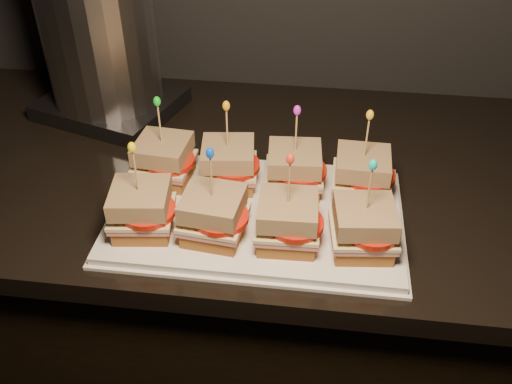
# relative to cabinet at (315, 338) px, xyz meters

# --- Properties ---
(cabinet) EXTENTS (2.21, 0.63, 0.89)m
(cabinet) POSITION_rel_cabinet_xyz_m (0.00, 0.00, 0.00)
(cabinet) COLOR black
(cabinet) RESTS_ON ground
(granite_slab) EXTENTS (2.25, 0.67, 0.04)m
(granite_slab) POSITION_rel_cabinet_xyz_m (0.00, 0.00, 0.47)
(granite_slab) COLOR black
(granite_slab) RESTS_ON cabinet
(platter) EXTENTS (0.46, 0.29, 0.02)m
(platter) POSITION_rel_cabinet_xyz_m (-0.12, -0.15, 0.49)
(platter) COLOR white
(platter) RESTS_ON granite_slab
(platter_rim) EXTENTS (0.48, 0.30, 0.01)m
(platter_rim) POSITION_rel_cabinet_xyz_m (-0.12, -0.15, 0.49)
(platter_rim) COLOR white
(platter_rim) RESTS_ON granite_slab
(sandwich_0_bread_bot) EXTENTS (0.09, 0.09, 0.02)m
(sandwich_0_bread_bot) POSITION_rel_cabinet_xyz_m (-0.29, -0.09, 0.51)
(sandwich_0_bread_bot) COLOR brown
(sandwich_0_bread_bot) RESTS_ON platter
(sandwich_0_ham) EXTENTS (0.10, 0.10, 0.01)m
(sandwich_0_ham) POSITION_rel_cabinet_xyz_m (-0.29, -0.09, 0.53)
(sandwich_0_ham) COLOR #B66362
(sandwich_0_ham) RESTS_ON sandwich_0_bread_bot
(sandwich_0_cheese) EXTENTS (0.10, 0.10, 0.01)m
(sandwich_0_cheese) POSITION_rel_cabinet_xyz_m (-0.29, -0.09, 0.54)
(sandwich_0_cheese) COLOR beige
(sandwich_0_cheese) RESTS_ON sandwich_0_ham
(sandwich_0_tomato) EXTENTS (0.08, 0.08, 0.01)m
(sandwich_0_tomato) POSITION_rel_cabinet_xyz_m (-0.28, -0.09, 0.54)
(sandwich_0_tomato) COLOR red
(sandwich_0_tomato) RESTS_ON sandwich_0_cheese
(sandwich_0_bread_top) EXTENTS (0.09, 0.09, 0.03)m
(sandwich_0_bread_top) POSITION_rel_cabinet_xyz_m (-0.29, -0.09, 0.56)
(sandwich_0_bread_top) COLOR #55250B
(sandwich_0_bread_top) RESTS_ON sandwich_0_tomato
(sandwich_0_pick) EXTENTS (0.00, 0.00, 0.09)m
(sandwich_0_pick) POSITION_rel_cabinet_xyz_m (-0.29, -0.09, 0.61)
(sandwich_0_pick) COLOR tan
(sandwich_0_pick) RESTS_ON sandwich_0_bread_top
(sandwich_0_frill) EXTENTS (0.01, 0.01, 0.02)m
(sandwich_0_frill) POSITION_rel_cabinet_xyz_m (-0.29, -0.09, 0.65)
(sandwich_0_frill) COLOR #11B81B
(sandwich_0_frill) RESTS_ON sandwich_0_pick
(sandwich_1_bread_bot) EXTENTS (0.09, 0.09, 0.02)m
(sandwich_1_bread_bot) POSITION_rel_cabinet_xyz_m (-0.18, -0.09, 0.51)
(sandwich_1_bread_bot) COLOR brown
(sandwich_1_bread_bot) RESTS_ON platter
(sandwich_1_ham) EXTENTS (0.10, 0.10, 0.01)m
(sandwich_1_ham) POSITION_rel_cabinet_xyz_m (-0.18, -0.09, 0.53)
(sandwich_1_ham) COLOR #B66362
(sandwich_1_ham) RESTS_ON sandwich_1_bread_bot
(sandwich_1_cheese) EXTENTS (0.10, 0.10, 0.01)m
(sandwich_1_cheese) POSITION_rel_cabinet_xyz_m (-0.18, -0.09, 0.54)
(sandwich_1_cheese) COLOR beige
(sandwich_1_cheese) RESTS_ON sandwich_1_ham
(sandwich_1_tomato) EXTENTS (0.08, 0.08, 0.01)m
(sandwich_1_tomato) POSITION_rel_cabinet_xyz_m (-0.16, -0.09, 0.54)
(sandwich_1_tomato) COLOR red
(sandwich_1_tomato) RESTS_ON sandwich_1_cheese
(sandwich_1_bread_top) EXTENTS (0.10, 0.10, 0.03)m
(sandwich_1_bread_top) POSITION_rel_cabinet_xyz_m (-0.18, -0.09, 0.56)
(sandwich_1_bread_top) COLOR #55250B
(sandwich_1_bread_top) RESTS_ON sandwich_1_tomato
(sandwich_1_pick) EXTENTS (0.00, 0.00, 0.09)m
(sandwich_1_pick) POSITION_rel_cabinet_xyz_m (-0.18, -0.09, 0.61)
(sandwich_1_pick) COLOR tan
(sandwich_1_pick) RESTS_ON sandwich_1_bread_top
(sandwich_1_frill) EXTENTS (0.01, 0.01, 0.02)m
(sandwich_1_frill) POSITION_rel_cabinet_xyz_m (-0.18, -0.09, 0.65)
(sandwich_1_frill) COLOR orange
(sandwich_1_frill) RESTS_ON sandwich_1_pick
(sandwich_2_bread_bot) EXTENTS (0.09, 0.09, 0.02)m
(sandwich_2_bread_bot) POSITION_rel_cabinet_xyz_m (-0.07, -0.09, 0.51)
(sandwich_2_bread_bot) COLOR brown
(sandwich_2_bread_bot) RESTS_ON platter
(sandwich_2_ham) EXTENTS (0.10, 0.10, 0.01)m
(sandwich_2_ham) POSITION_rel_cabinet_xyz_m (-0.07, -0.09, 0.53)
(sandwich_2_ham) COLOR #B66362
(sandwich_2_ham) RESTS_ON sandwich_2_bread_bot
(sandwich_2_cheese) EXTENTS (0.10, 0.10, 0.01)m
(sandwich_2_cheese) POSITION_rel_cabinet_xyz_m (-0.07, -0.09, 0.54)
(sandwich_2_cheese) COLOR beige
(sandwich_2_cheese) RESTS_ON sandwich_2_ham
(sandwich_2_tomato) EXTENTS (0.08, 0.08, 0.01)m
(sandwich_2_tomato) POSITION_rel_cabinet_xyz_m (-0.05, -0.09, 0.54)
(sandwich_2_tomato) COLOR red
(sandwich_2_tomato) RESTS_ON sandwich_2_cheese
(sandwich_2_bread_top) EXTENTS (0.09, 0.09, 0.03)m
(sandwich_2_bread_top) POSITION_rel_cabinet_xyz_m (-0.07, -0.09, 0.56)
(sandwich_2_bread_top) COLOR #55250B
(sandwich_2_bread_top) RESTS_ON sandwich_2_tomato
(sandwich_2_pick) EXTENTS (0.00, 0.00, 0.09)m
(sandwich_2_pick) POSITION_rel_cabinet_xyz_m (-0.07, -0.09, 0.61)
(sandwich_2_pick) COLOR tan
(sandwich_2_pick) RESTS_ON sandwich_2_bread_top
(sandwich_2_frill) EXTENTS (0.01, 0.01, 0.02)m
(sandwich_2_frill) POSITION_rel_cabinet_xyz_m (-0.07, -0.09, 0.65)
(sandwich_2_frill) COLOR #C820CB
(sandwich_2_frill) RESTS_ON sandwich_2_pick
(sandwich_3_bread_bot) EXTENTS (0.09, 0.09, 0.02)m
(sandwich_3_bread_bot) POSITION_rel_cabinet_xyz_m (0.05, -0.09, 0.51)
(sandwich_3_bread_bot) COLOR brown
(sandwich_3_bread_bot) RESTS_ON platter
(sandwich_3_ham) EXTENTS (0.10, 0.09, 0.01)m
(sandwich_3_ham) POSITION_rel_cabinet_xyz_m (0.05, -0.09, 0.53)
(sandwich_3_ham) COLOR #B66362
(sandwich_3_ham) RESTS_ON sandwich_3_bread_bot
(sandwich_3_cheese) EXTENTS (0.10, 0.09, 0.01)m
(sandwich_3_cheese) POSITION_rel_cabinet_xyz_m (0.05, -0.09, 0.54)
(sandwich_3_cheese) COLOR beige
(sandwich_3_cheese) RESTS_ON sandwich_3_ham
(sandwich_3_tomato) EXTENTS (0.08, 0.08, 0.01)m
(sandwich_3_tomato) POSITION_rel_cabinet_xyz_m (0.06, -0.09, 0.54)
(sandwich_3_tomato) COLOR red
(sandwich_3_tomato) RESTS_ON sandwich_3_cheese
(sandwich_3_bread_top) EXTENTS (0.09, 0.09, 0.03)m
(sandwich_3_bread_top) POSITION_rel_cabinet_xyz_m (0.05, -0.09, 0.56)
(sandwich_3_bread_top) COLOR #55250B
(sandwich_3_bread_top) RESTS_ON sandwich_3_tomato
(sandwich_3_pick) EXTENTS (0.00, 0.00, 0.09)m
(sandwich_3_pick) POSITION_rel_cabinet_xyz_m (0.05, -0.09, 0.61)
(sandwich_3_pick) COLOR tan
(sandwich_3_pick) RESTS_ON sandwich_3_bread_top
(sandwich_3_frill) EXTENTS (0.01, 0.01, 0.02)m
(sandwich_3_frill) POSITION_rel_cabinet_xyz_m (0.05, -0.09, 0.65)
(sandwich_3_frill) COLOR gold
(sandwich_3_frill) RESTS_ON sandwich_3_pick
(sandwich_4_bread_bot) EXTENTS (0.09, 0.09, 0.02)m
(sandwich_4_bread_bot) POSITION_rel_cabinet_xyz_m (-0.29, -0.22, 0.51)
(sandwich_4_bread_bot) COLOR brown
(sandwich_4_bread_bot) RESTS_ON platter
(sandwich_4_ham) EXTENTS (0.10, 0.10, 0.01)m
(sandwich_4_ham) POSITION_rel_cabinet_xyz_m (-0.29, -0.22, 0.53)
(sandwich_4_ham) COLOR #B66362
(sandwich_4_ham) RESTS_ON sandwich_4_bread_bot
(sandwich_4_cheese) EXTENTS (0.10, 0.10, 0.01)m
(sandwich_4_cheese) POSITION_rel_cabinet_xyz_m (-0.29, -0.22, 0.54)
(sandwich_4_cheese) COLOR beige
(sandwich_4_cheese) RESTS_ON sandwich_4_ham
(sandwich_4_tomato) EXTENTS (0.08, 0.08, 0.01)m
(sandwich_4_tomato) POSITION_rel_cabinet_xyz_m (-0.28, -0.23, 0.54)
(sandwich_4_tomato) COLOR red
(sandwich_4_tomato) RESTS_ON sandwich_4_cheese
(sandwich_4_bread_top) EXTENTS (0.10, 0.10, 0.03)m
(sandwich_4_bread_top) POSITION_rel_cabinet_xyz_m (-0.29, -0.22, 0.56)
(sandwich_4_bread_top) COLOR #55250B
(sandwich_4_bread_top) RESTS_ON sandwich_4_tomato
(sandwich_4_pick) EXTENTS (0.00, 0.00, 0.09)m
(sandwich_4_pick) POSITION_rel_cabinet_xyz_m (-0.29, -0.22, 0.61)
(sandwich_4_pick) COLOR tan
(sandwich_4_pick) RESTS_ON sandwich_4_bread_top
(sandwich_4_frill) EXTENTS (0.01, 0.01, 0.02)m
(sandwich_4_frill) POSITION_rel_cabinet_xyz_m (-0.29, -0.22, 0.65)
(sandwich_4_frill) COLOR yellow
(sandwich_4_frill) RESTS_ON sandwich_4_pick
(sandwich_5_bread_bot) EXTENTS (0.09, 0.09, 0.02)m
(sandwich_5_bread_bot) POSITION_rel_cabinet_xyz_m (-0.18, -0.22, 0.51)
(sandwich_5_bread_bot) COLOR brown
(sandwich_5_bread_bot) RESTS_ON platter
(sandwich_5_ham) EXTENTS (0.10, 0.10, 0.01)m
(sandwich_5_ham) POSITION_rel_cabinet_xyz_m (-0.18, -0.22, 0.53)
(sandwich_5_ham) COLOR #B66362
(sandwich_5_ham) RESTS_ON sandwich_5_bread_bot
(sandwich_5_cheese) EXTENTS (0.10, 0.10, 0.01)m
(sandwich_5_cheese) POSITION_rel_cabinet_xyz_m (-0.18, -0.22, 0.54)
(sandwich_5_cheese) COLOR beige
(sandwich_5_cheese) RESTS_ON sandwich_5_ham
(sandwich_5_tomato) EXTENTS (0.08, 0.08, 0.01)m
(sandwich_5_tomato) POSITION_rel_cabinet_xyz_m (-0.16, -0.23, 0.54)
(sandwich_5_tomato) COLOR red
(sandwich_5_tomato) RESTS_ON sandwich_5_cheese
(sandwich_5_bread_top) EXTENTS (0.10, 0.10, 0.03)m
(sandwich_5_bread_top) POSITION_rel_cabinet_xyz_m (-0.18, -0.22, 0.56)
(sandwich_5_bread_top) COLOR #55250B
(sandwich_5_bread_top) RESTS_ON sandwich_5_tomato
(sandwich_5_pick) EXTENTS (0.00, 0.00, 0.09)m
(sandwich_5_pick) POSITION_rel_cabinet_xyz_m (-0.18, -0.22, 0.61)
(sandwich_5_pick) COLOR tan
(sandwich_5_pick) RESTS_ON sandwich_5_bread_top
(sandwich_5_frill) EXTENTS (0.01, 0.01, 0.02)m
(sandwich_5_frill) POSITION_rel_cabinet_xyz_m (-0.18, -0.22, 0.65)
(sandwich_5_frill) COLOR blue
(sandwich_5_frill) RESTS_ON sandwich_5_pick
(sandwich_6_bread_bot) EXTENTS (0.09, 0.09, 0.02)m
(sandwich_6_bread_bot) POSITION_rel_cabinet_xyz_m (-0.07, -0.22, 0.51)
(sandwich_6_bread_bot) COLOR brown
(sandwich_6_bread_bot) RESTS_ON platter
(sandwich_6_ham) EXTENTS (0.10, 0.09, 0.01)m
(sandwich_6_ham) POSITION_rel_cabinet_xyz_m (-0.07, -0.22, 0.53)
(sandwich_6_ham) COLOR #B66362
(sandwich_6_ham) RESTS_ON sandwich_6_bread_bot
(sandwich_6_cheese) EXTENTS (0.10, 0.09, 0.01)m
(sandwich_6_cheese) POSITION_rel_cabinet_xyz_m (-0.07, -0.22, 0.54)
(sandwich_6_cheese) COLOR beige
(sandwich_6_cheese) RESTS_ON sandwich_6_ham
(sandwich_6_tomato) EXTENTS (0.08, 0.08, 0.01)m
(sandwich_6_tomato) POSITION_rel_cabinet_xyz_m (-0.05, -0.23, 0.54)
(sandwich_6_tomato) COLOR red
(sandwich_6_tomato) RESTS_ON sandwich_6_cheese
(sandwich_6_bread_top) EXTENTS (0.09, 0.09, 0.03)m
(sandwich_6_bread_top) POSITION_rel_cabinet_xyz_m (-0.07, -0.22, 0.56)
(sandwich_6_bread_top) COLOR #55250B
(sandwich_6_bread_top) RESTS_ON sandwich_6_tomato
(sandwich_6_pick) EXTENTS (0.00, 0.00, 0.09)m
(sandwich_6_pick) POSITION_rel_cabinet_xyz_m (-0.07, -0.22, 0.61)
(sandwich_6_pick) COLOR tan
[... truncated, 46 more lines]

